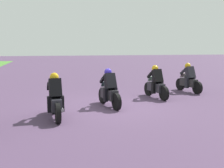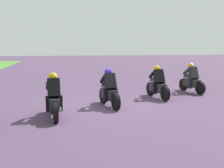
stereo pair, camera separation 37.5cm
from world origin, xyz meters
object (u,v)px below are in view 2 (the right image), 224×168
at_px(rider_lane_b, 158,85).
at_px(rider_lane_c, 109,91).
at_px(rider_lane_d, 54,99).
at_px(rider_lane_a, 192,80).

bearing_deg(rider_lane_b, rider_lane_c, 109.63).
xyz_separation_m(rider_lane_b, rider_lane_d, (-2.69, 4.62, 0.00)).
bearing_deg(rider_lane_c, rider_lane_a, -72.68).
height_order(rider_lane_a, rider_lane_d, same).
bearing_deg(rider_lane_b, rider_lane_a, -70.96).
bearing_deg(rider_lane_a, rider_lane_d, 109.54).
height_order(rider_lane_b, rider_lane_c, same).
bearing_deg(rider_lane_a, rider_lane_c, 108.06).
relative_size(rider_lane_b, rider_lane_c, 1.00).
xyz_separation_m(rider_lane_a, rider_lane_b, (-1.19, 2.28, 0.00)).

